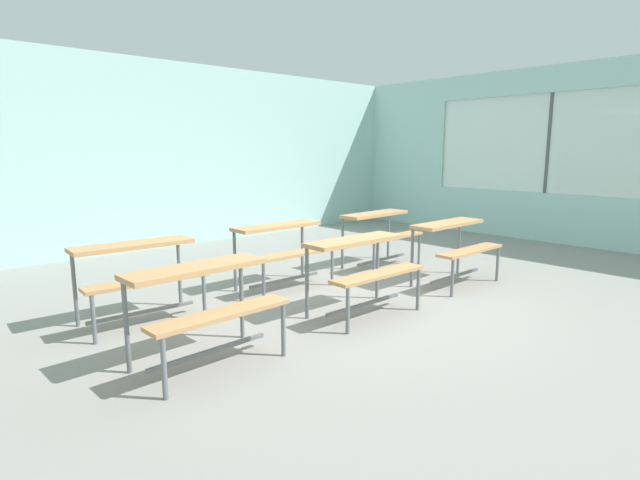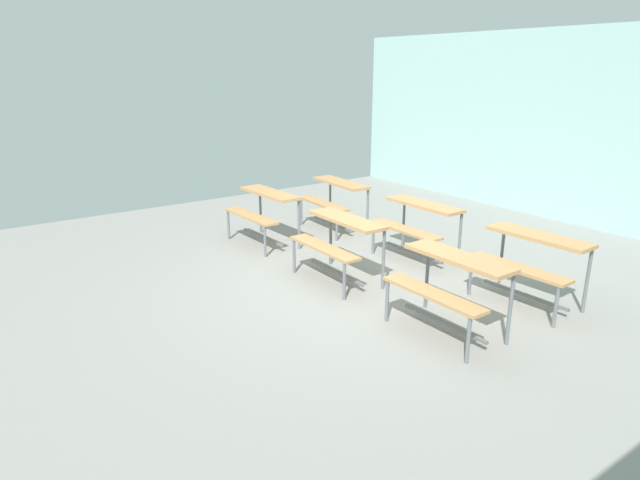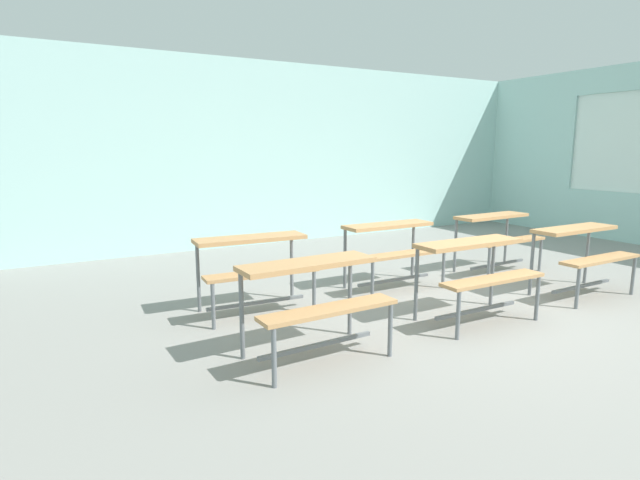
# 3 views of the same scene
# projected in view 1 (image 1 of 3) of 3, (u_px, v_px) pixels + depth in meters

# --- Properties ---
(ground) EXTENTS (10.00, 9.00, 0.05)m
(ground) POSITION_uv_depth(u_px,v_px,m) (376.00, 307.00, 5.21)
(ground) COLOR gray
(wall_back) EXTENTS (10.00, 0.12, 3.00)m
(wall_back) POSITION_uv_depth(u_px,v_px,m) (172.00, 156.00, 8.21)
(wall_back) COLOR #A8D1CC
(wall_back) RESTS_ON ground
(wall_right) EXTENTS (0.12, 9.00, 3.00)m
(wall_right) POSITION_uv_depth(u_px,v_px,m) (587.00, 159.00, 8.16)
(wall_right) COLOR #A8D1CC
(wall_right) RESTS_ON ground
(desk_bench_r0c0) EXTENTS (1.12, 0.63, 0.74)m
(desk_bench_r0c0) POSITION_uv_depth(u_px,v_px,m) (205.00, 291.00, 3.70)
(desk_bench_r0c0) COLOR tan
(desk_bench_r0c0) RESTS_ON ground
(desk_bench_r0c1) EXTENTS (1.11, 0.60, 0.74)m
(desk_bench_r0c1) POSITION_uv_depth(u_px,v_px,m) (363.00, 258.00, 4.84)
(desk_bench_r0c1) COLOR tan
(desk_bench_r0c1) RESTS_ON ground
(desk_bench_r0c2) EXTENTS (1.10, 0.60, 0.74)m
(desk_bench_r0c2) POSITION_uv_depth(u_px,v_px,m) (455.00, 238.00, 5.95)
(desk_bench_r0c2) COLOR tan
(desk_bench_r0c2) RESTS_ON ground
(desk_bench_r1c0) EXTENTS (1.13, 0.65, 0.74)m
(desk_bench_r1c0) POSITION_uv_depth(u_px,v_px,m) (138.00, 263.00, 4.60)
(desk_bench_r1c0) COLOR tan
(desk_bench_r1c0) RESTS_ON ground
(desk_bench_r1c1) EXTENTS (1.10, 0.59, 0.74)m
(desk_bench_r1c1) POSITION_uv_depth(u_px,v_px,m) (283.00, 241.00, 5.76)
(desk_bench_r1c1) COLOR tan
(desk_bench_r1c1) RESTS_ON ground
(desk_bench_r1c2) EXTENTS (1.12, 0.63, 0.74)m
(desk_bench_r1c2) POSITION_uv_depth(u_px,v_px,m) (381.00, 226.00, 6.85)
(desk_bench_r1c2) COLOR tan
(desk_bench_r1c2) RESTS_ON ground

